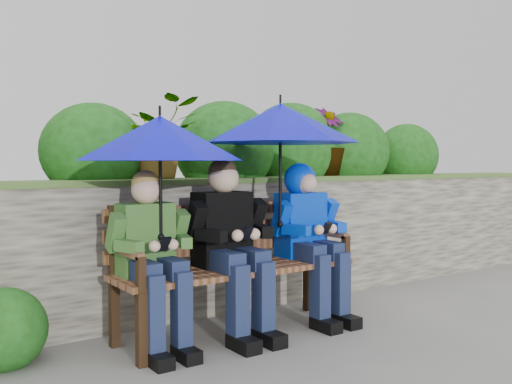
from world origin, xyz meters
TOP-DOWN VIEW (x-y plane):
  - ground at (0.00, 0.00)m, footprint 60.00×60.00m
  - garden_backdrop at (-0.02, 1.61)m, footprint 8.00×2.87m
  - park_bench at (-0.15, 0.17)m, footprint 1.68×0.49m
  - boy_left at (-0.77, 0.09)m, footprint 0.49×0.57m
  - boy_middle at (-0.21, 0.09)m, footprint 0.55×0.64m
  - boy_right at (0.47, 0.10)m, footprint 0.52×0.63m
  - umbrella_left at (-0.71, 0.10)m, footprint 1.02×1.02m
  - umbrella_right at (0.21, 0.10)m, footprint 1.10×1.10m

SIDE VIEW (x-z plane):
  - ground at x=0.00m, z-range 0.00..0.00m
  - park_bench at x=-0.15m, z-range 0.06..0.95m
  - garden_backdrop at x=-0.02m, z-range -0.29..1.49m
  - boy_left at x=-0.77m, z-range 0.06..1.17m
  - boy_middle at x=-0.21m, z-range 0.06..1.24m
  - boy_right at x=0.47m, z-range 0.10..1.25m
  - umbrella_left at x=-0.71m, z-range 0.89..1.71m
  - umbrella_right at x=0.21m, z-range 0.96..1.89m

